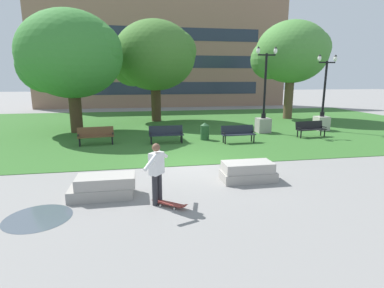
% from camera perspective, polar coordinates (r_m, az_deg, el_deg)
% --- Properties ---
extents(ground_plane, '(140.00, 140.00, 0.00)m').
position_cam_1_polar(ground_plane, '(11.85, 0.22, -4.17)').
color(ground_plane, gray).
extents(grass_lawn, '(40.00, 20.00, 0.02)m').
position_cam_1_polar(grass_lawn, '(21.53, -4.55, 3.43)').
color(grass_lawn, '#336628').
rests_on(grass_lawn, ground).
extents(concrete_block_center, '(1.87, 0.90, 0.64)m').
position_cam_1_polar(concrete_block_center, '(9.15, -16.49, -7.80)').
color(concrete_block_center, '#9E9991').
rests_on(concrete_block_center, ground).
extents(concrete_block_left, '(1.80, 0.90, 0.64)m').
position_cam_1_polar(concrete_block_left, '(10.30, 10.58, -5.20)').
color(concrete_block_left, '#9E9991').
rests_on(concrete_block_left, ground).
extents(person_skateboarder, '(0.76, 1.33, 1.71)m').
position_cam_1_polar(person_skateboarder, '(8.14, -6.75, -4.94)').
color(person_skateboarder, '#28282D').
rests_on(person_skateboarder, ground).
extents(skateboard, '(0.93, 0.78, 0.14)m').
position_cam_1_polar(skateboard, '(8.25, -4.33, -11.24)').
color(skateboard, maroon).
rests_on(skateboard, ground).
extents(puddle, '(1.62, 1.62, 0.01)m').
position_cam_1_polar(puddle, '(8.55, -27.27, -12.39)').
color(puddle, '#47515B').
rests_on(puddle, ground).
extents(park_bench_near_left, '(1.85, 0.75, 0.90)m').
position_cam_1_polar(park_bench_near_left, '(16.16, -17.85, 1.71)').
color(park_bench_near_left, brown).
rests_on(park_bench_near_left, grass_lawn).
extents(park_bench_near_right, '(1.85, 0.71, 0.90)m').
position_cam_1_polar(park_bench_near_right, '(18.77, 21.62, 2.87)').
color(park_bench_near_right, black).
rests_on(park_bench_near_right, grass_lawn).
extents(park_bench_far_left, '(1.82, 0.60, 0.90)m').
position_cam_1_polar(park_bench_far_left, '(16.10, 8.77, 2.13)').
color(park_bench_far_left, '#1E232D').
rests_on(park_bench_far_left, grass_lawn).
extents(park_bench_far_right, '(1.81, 0.56, 0.90)m').
position_cam_1_polar(park_bench_far_right, '(15.86, -4.94, 2.07)').
color(park_bench_far_right, '#1E232D').
rests_on(park_bench_far_right, grass_lawn).
extents(lamp_post_center, '(1.32, 0.80, 5.21)m').
position_cam_1_polar(lamp_post_center, '(19.30, 13.46, 5.24)').
color(lamp_post_center, gray).
rests_on(lamp_post_center, grass_lawn).
extents(lamp_post_right, '(1.32, 0.80, 4.81)m').
position_cam_1_polar(lamp_post_right, '(21.39, 23.53, 5.05)').
color(lamp_post_right, '#ADA89E').
rests_on(lamp_post_right, grass_lawn).
extents(tree_far_right, '(6.08, 5.79, 7.86)m').
position_cam_1_polar(tree_far_right, '(26.58, 18.29, 16.11)').
color(tree_far_right, brown).
rests_on(tree_far_right, grass_lawn).
extents(tree_near_right, '(6.44, 6.13, 7.35)m').
position_cam_1_polar(tree_near_right, '(20.23, -22.26, 15.27)').
color(tree_near_right, '#42301E').
rests_on(tree_near_right, grass_lawn).
extents(tree_far_left, '(6.49, 6.18, 7.65)m').
position_cam_1_polar(tree_far_left, '(23.95, -7.28, 16.17)').
color(tree_far_left, '#42301E').
rests_on(tree_far_left, grass_lawn).
extents(trash_bin, '(0.49, 0.49, 0.96)m').
position_cam_1_polar(trash_bin, '(16.62, 2.45, 2.46)').
color(trash_bin, '#234C28').
rests_on(trash_bin, grass_lawn).
extents(building_facade_distant, '(29.23, 1.03, 12.65)m').
position_cam_1_polar(building_facade_distant, '(35.93, -5.16, 17.13)').
color(building_facade_distant, '#8E6B56').
rests_on(building_facade_distant, ground).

